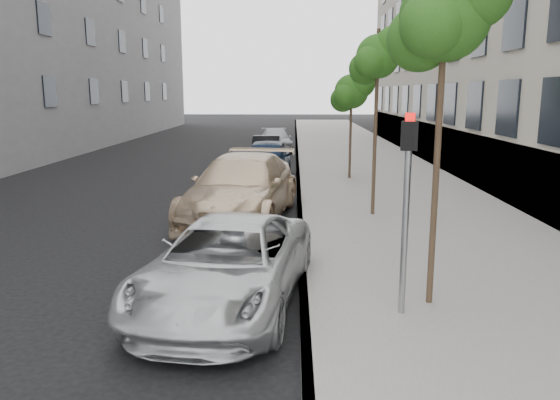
{
  "coord_description": "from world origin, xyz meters",
  "views": [
    {
      "loc": [
        1.0,
        -6.91,
        3.49
      ],
      "look_at": [
        0.74,
        3.09,
        1.5
      ],
      "focal_mm": 35.0,
      "sensor_mm": 36.0,
      "label": 1
    }
  ],
  "objects_px": {
    "tree_mid": "(379,57)",
    "sedan_black": "(266,149)",
    "suv": "(242,188)",
    "tree_far": "(352,91)",
    "tree_near": "(447,16)",
    "signal_pole": "(407,191)",
    "minivan": "(227,264)",
    "sedan_rear": "(276,140)",
    "sedan_blue": "(267,159)"
  },
  "relations": [
    {
      "from": "tree_near",
      "to": "sedan_rear",
      "type": "xyz_separation_m",
      "value": [
        -3.33,
        24.2,
        -3.92
      ]
    },
    {
      "from": "tree_near",
      "to": "signal_pole",
      "type": "relative_size",
      "value": 1.73
    },
    {
      "from": "signal_pole",
      "to": "sedan_rear",
      "type": "height_order",
      "value": "signal_pole"
    },
    {
      "from": "sedan_blue",
      "to": "tree_far",
      "type": "bearing_deg",
      "value": -10.89
    },
    {
      "from": "tree_near",
      "to": "tree_far",
      "type": "bearing_deg",
      "value": 90.0
    },
    {
      "from": "tree_far",
      "to": "sedan_black",
      "type": "height_order",
      "value": "tree_far"
    },
    {
      "from": "sedan_black",
      "to": "tree_near",
      "type": "bearing_deg",
      "value": -78.95
    },
    {
      "from": "tree_mid",
      "to": "sedan_rear",
      "type": "xyz_separation_m",
      "value": [
        -3.33,
        17.7,
        -3.74
      ]
    },
    {
      "from": "tree_mid",
      "to": "sedan_black",
      "type": "distance_m",
      "value": 13.68
    },
    {
      "from": "suv",
      "to": "sedan_black",
      "type": "bearing_deg",
      "value": 98.01
    },
    {
      "from": "sedan_rear",
      "to": "sedan_black",
      "type": "bearing_deg",
      "value": -98.56
    },
    {
      "from": "tree_near",
      "to": "sedan_blue",
      "type": "height_order",
      "value": "tree_near"
    },
    {
      "from": "tree_mid",
      "to": "tree_far",
      "type": "bearing_deg",
      "value": 90.0
    },
    {
      "from": "suv",
      "to": "sedan_rear",
      "type": "distance_m",
      "value": 17.88
    },
    {
      "from": "tree_near",
      "to": "tree_far",
      "type": "distance_m",
      "value": 13.04
    },
    {
      "from": "suv",
      "to": "sedan_rear",
      "type": "xyz_separation_m",
      "value": [
        0.34,
        17.88,
        -0.23
      ]
    },
    {
      "from": "sedan_rear",
      "to": "tree_far",
      "type": "bearing_deg",
      "value": -78.57
    },
    {
      "from": "suv",
      "to": "sedan_black",
      "type": "xyz_separation_m",
      "value": [
        0.03,
        12.82,
        -0.24
      ]
    },
    {
      "from": "tree_far",
      "to": "sedan_blue",
      "type": "distance_m",
      "value": 4.34
    },
    {
      "from": "tree_mid",
      "to": "sedan_black",
      "type": "relative_size",
      "value": 1.29
    },
    {
      "from": "suv",
      "to": "tree_far",
      "type": "bearing_deg",
      "value": 69.39
    },
    {
      "from": "signal_pole",
      "to": "sedan_rear",
      "type": "bearing_deg",
      "value": 106.69
    },
    {
      "from": "tree_mid",
      "to": "sedan_black",
      "type": "height_order",
      "value": "tree_mid"
    },
    {
      "from": "tree_near",
      "to": "suv",
      "type": "xyz_separation_m",
      "value": [
        -3.66,
        6.32,
        -3.69
      ]
    },
    {
      "from": "sedan_blue",
      "to": "signal_pole",
      "type": "bearing_deg",
      "value": -77.77
    },
    {
      "from": "signal_pole",
      "to": "suv",
      "type": "height_order",
      "value": "signal_pole"
    },
    {
      "from": "minivan",
      "to": "suv",
      "type": "xyz_separation_m",
      "value": [
        -0.34,
        6.16,
        0.18
      ]
    },
    {
      "from": "tree_far",
      "to": "sedan_black",
      "type": "distance_m",
      "value": 7.69
    },
    {
      "from": "sedan_black",
      "to": "sedan_rear",
      "type": "bearing_deg",
      "value": 86.85
    },
    {
      "from": "minivan",
      "to": "tree_far",
      "type": "bearing_deg",
      "value": 83.64
    },
    {
      "from": "tree_far",
      "to": "minivan",
      "type": "bearing_deg",
      "value": -104.54
    },
    {
      "from": "signal_pole",
      "to": "sedan_black",
      "type": "distance_m",
      "value": 19.87
    },
    {
      "from": "sedan_blue",
      "to": "minivan",
      "type": "bearing_deg",
      "value": -88.86
    },
    {
      "from": "tree_far",
      "to": "sedan_black",
      "type": "bearing_deg",
      "value": 120.57
    },
    {
      "from": "tree_mid",
      "to": "tree_far",
      "type": "xyz_separation_m",
      "value": [
        0.0,
        6.5,
        -0.89
      ]
    },
    {
      "from": "sedan_blue",
      "to": "sedan_rear",
      "type": "bearing_deg",
      "value": 91.14
    },
    {
      "from": "tree_mid",
      "to": "tree_far",
      "type": "relative_size",
      "value": 1.2
    },
    {
      "from": "tree_mid",
      "to": "suv",
      "type": "xyz_separation_m",
      "value": [
        -3.66,
        -0.18,
        -3.5
      ]
    },
    {
      "from": "tree_mid",
      "to": "sedan_black",
      "type": "bearing_deg",
      "value": 106.02
    },
    {
      "from": "tree_near",
      "to": "suv",
      "type": "bearing_deg",
      "value": 120.08
    },
    {
      "from": "tree_far",
      "to": "suv",
      "type": "relative_size",
      "value": 0.69
    },
    {
      "from": "tree_far",
      "to": "sedan_rear",
      "type": "distance_m",
      "value": 12.03
    },
    {
      "from": "sedan_blue",
      "to": "sedan_black",
      "type": "bearing_deg",
      "value": 94.35
    },
    {
      "from": "tree_far",
      "to": "sedan_black",
      "type": "xyz_separation_m",
      "value": [
        -3.63,
        6.15,
        -2.85
      ]
    },
    {
      "from": "sedan_black",
      "to": "sedan_rear",
      "type": "xyz_separation_m",
      "value": [
        0.3,
        5.05,
        0.01
      ]
    },
    {
      "from": "minivan",
      "to": "sedan_blue",
      "type": "height_order",
      "value": "sedan_blue"
    },
    {
      "from": "signal_pole",
      "to": "sedan_rear",
      "type": "xyz_separation_m",
      "value": [
        -2.77,
        24.63,
        -1.4
      ]
    },
    {
      "from": "tree_far",
      "to": "sedan_rear",
      "type": "relative_size",
      "value": 0.93
    },
    {
      "from": "tree_far",
      "to": "tree_near",
      "type": "bearing_deg",
      "value": -90.0
    },
    {
      "from": "suv",
      "to": "sedan_black",
      "type": "relative_size",
      "value": 1.56
    }
  ]
}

